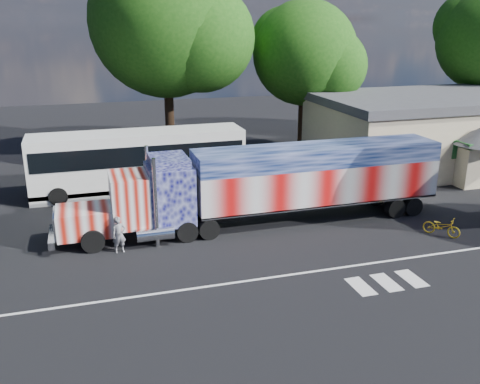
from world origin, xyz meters
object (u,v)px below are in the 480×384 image
object	(u,v)px
tree_n_mid	(168,22)
woman	(119,235)
semi_truck	(273,183)
tree_ne_a	(307,54)
coach_bus	(139,161)
bicycle	(442,227)

from	to	relation	value
tree_n_mid	woman	bearing A→B (deg)	-108.01
semi_truck	tree_ne_a	world-z (taller)	tree_ne_a
tree_n_mid	semi_truck	bearing A→B (deg)	-80.93
semi_truck	tree_n_mid	world-z (taller)	tree_n_mid
coach_bus	tree_ne_a	distance (m)	16.85
woman	bicycle	bearing A→B (deg)	-17.64
bicycle	tree_ne_a	xyz separation A→B (m)	(0.53, 18.76, 7.33)
tree_n_mid	coach_bus	bearing A→B (deg)	-113.79
semi_truck	tree_n_mid	bearing A→B (deg)	99.07
tree_ne_a	tree_n_mid	world-z (taller)	tree_n_mid
semi_truck	bicycle	bearing A→B (deg)	-28.39
tree_ne_a	semi_truck	bearing A→B (deg)	-118.93
woman	tree_n_mid	distance (m)	20.33
woman	tree_ne_a	world-z (taller)	tree_ne_a
semi_truck	bicycle	size ratio (longest dim) A/B	11.12
semi_truck	woman	xyz separation A→B (m)	(-8.09, -1.46, -1.38)
tree_ne_a	tree_n_mid	distance (m)	10.93
coach_bus	tree_n_mid	world-z (taller)	tree_n_mid
tree_n_mid	bicycle	bearing A→B (deg)	-63.03
semi_truck	woman	distance (m)	8.33
coach_bus	tree_n_mid	xyz separation A→B (m)	(3.55, 8.06, 8.25)
coach_bus	bicycle	size ratio (longest dim) A/B	7.11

